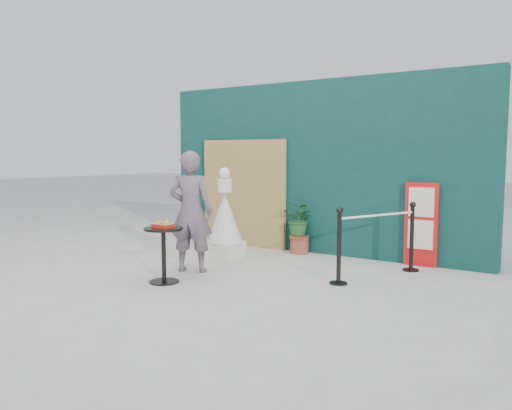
{
  "coord_description": "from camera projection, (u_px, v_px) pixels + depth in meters",
  "views": [
    {
      "loc": [
        3.88,
        -4.82,
        1.72
      ],
      "look_at": [
        0.0,
        1.2,
        1.0
      ],
      "focal_mm": 35.0,
      "sensor_mm": 36.0,
      "label": 1
    }
  ],
  "objects": [
    {
      "name": "back_wall",
      "position": [
        316.0,
        167.0,
        8.78
      ],
      "size": [
        6.0,
        0.3,
        3.0
      ],
      "primitive_type": "cube",
      "color": "#0B322D",
      "rests_on": "ground"
    },
    {
      "name": "food_basket",
      "position": [
        163.0,
        225.0,
        6.68
      ],
      "size": [
        0.26,
        0.19,
        0.11
      ],
      "color": "#AD2312",
      "rests_on": "cafe_table"
    },
    {
      "name": "stanchion_barrier",
      "position": [
        377.0,
        242.0,
        7.01
      ],
      "size": [
        0.84,
        1.54,
        1.03
      ],
      "color": "black",
      "rests_on": "ground"
    },
    {
      "name": "bamboo_fence",
      "position": [
        244.0,
        193.0,
        9.41
      ],
      "size": [
        1.8,
        0.08,
        2.0
      ],
      "primitive_type": "cube",
      "color": "tan",
      "rests_on": "ground"
    },
    {
      "name": "menu_board",
      "position": [
        421.0,
        225.0,
        7.68
      ],
      "size": [
        0.5,
        0.07,
        1.3
      ],
      "color": "red",
      "rests_on": "ground"
    },
    {
      "name": "cafe_table",
      "position": [
        164.0,
        246.0,
        6.71
      ],
      "size": [
        0.52,
        0.52,
        0.75
      ],
      "color": "black",
      "rests_on": "ground"
    },
    {
      "name": "statue",
      "position": [
        225.0,
        221.0,
        8.3
      ],
      "size": [
        0.59,
        0.59,
        1.51
      ],
      "color": "silver",
      "rests_on": "ground"
    },
    {
      "name": "ground",
      "position": [
        205.0,
        292.0,
        6.3
      ],
      "size": [
        60.0,
        60.0,
        0.0
      ],
      "primitive_type": "plane",
      "color": "#ADAAA5",
      "rests_on": "ground"
    },
    {
      "name": "planter",
      "position": [
        300.0,
        224.0,
        8.7
      ],
      "size": [
        0.53,
        0.46,
        0.89
      ],
      "color": "brown",
      "rests_on": "ground"
    },
    {
      "name": "woman",
      "position": [
        191.0,
        212.0,
        7.32
      ],
      "size": [
        0.76,
        0.64,
        1.78
      ],
      "primitive_type": "imported",
      "rotation": [
        0.0,
        0.0,
        3.53
      ],
      "color": "#655662",
      "rests_on": "ground"
    }
  ]
}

